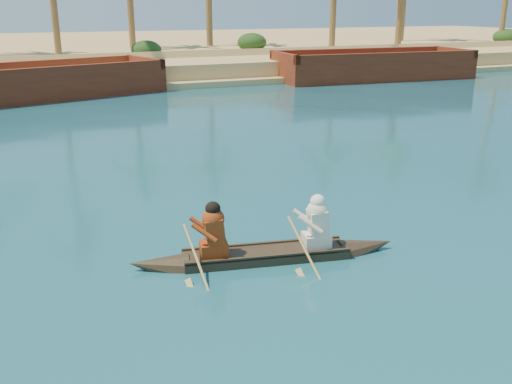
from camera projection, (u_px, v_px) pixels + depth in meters
name	position (u px, v px, depth m)	size (l,w,h in m)	color
ground	(25.00, 267.00, 10.80)	(160.00, 160.00, 0.00)	#0A2E46
sandy_embankment	(3.00, 54.00, 51.58)	(150.00, 51.00, 1.50)	tan
shrub_cluster	(4.00, 61.00, 37.94)	(100.00, 6.00, 2.40)	#163413
canoe	(266.00, 246.00, 11.03)	(5.28, 1.72, 1.45)	#34271C
barge_mid	(43.00, 84.00, 30.52)	(13.34, 7.55, 2.11)	maroon
barge_right	(373.00, 67.00, 38.34)	(13.56, 5.36, 2.21)	maroon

